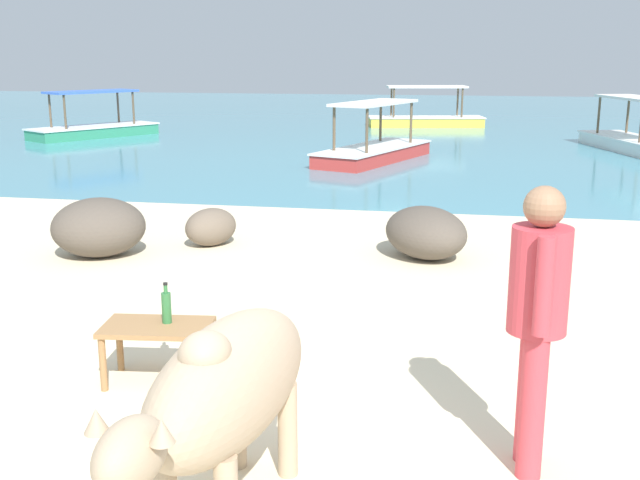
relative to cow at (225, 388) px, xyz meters
name	(u,v)px	position (x,y,z in m)	size (l,w,h in m)	color
sand_beach	(213,433)	(-0.37, 0.85, -0.72)	(18.00, 14.00, 0.04)	beige
water_surface	(422,124)	(-0.37, 22.85, -0.74)	(60.00, 36.00, 0.03)	teal
cow	(225,388)	(0.00, 0.00, 0.00)	(0.72, 1.90, 1.06)	tan
low_bench_table	(157,334)	(-0.98, 1.49, -0.34)	(0.81, 0.53, 0.43)	olive
bottle	(166,307)	(-0.93, 1.55, -0.15)	(0.07, 0.07, 0.30)	#2D6B38
person_standing	(537,309)	(1.52, 0.76, 0.25)	(0.32, 0.51, 1.62)	#CC3D47
shore_rock_large	(99,227)	(-3.00, 4.67, -0.36)	(1.06, 0.91, 0.68)	brown
shore_rock_small	(426,233)	(0.70, 5.29, -0.40)	(1.08, 0.83, 0.59)	brown
shore_rock_flat	(211,227)	(-1.90, 5.40, -0.47)	(0.67, 0.47, 0.46)	#6B5B4C
boat_yellow	(426,118)	(-0.20, 21.89, -0.45)	(3.83, 1.85, 1.29)	gold
boat_green	(94,127)	(-9.21, 16.93, -0.45)	(2.90, 3.73, 1.29)	#338E66
boat_white	(632,139)	(5.07, 16.47, -0.45)	(2.14, 3.85, 1.29)	white
boat_red	(374,148)	(-0.87, 13.46, -0.45)	(2.36, 3.84, 1.29)	#C63833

